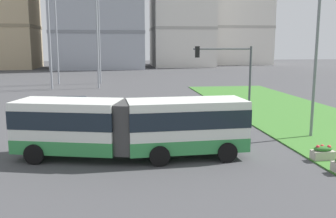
% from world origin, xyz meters
% --- Properties ---
extents(articulated_bus, '(12.03, 4.05, 3.00)m').
position_xyz_m(articulated_bus, '(-1.66, 14.14, 1.65)').
color(articulated_bus, silver).
rests_on(articulated_bus, ground).
extents(car_white_van, '(4.56, 2.37, 1.58)m').
position_xyz_m(car_white_van, '(-6.04, 25.82, 0.75)').
color(car_white_van, silver).
rests_on(car_white_van, ground).
extents(flower_planter_4, '(1.10, 0.56, 0.74)m').
position_xyz_m(flower_planter_4, '(7.82, 12.29, 0.43)').
color(flower_planter_4, '#B7AD9E').
rests_on(flower_planter_4, grass_median).
extents(traffic_light_far_right, '(4.39, 0.28, 5.64)m').
position_xyz_m(traffic_light_far_right, '(5.92, 22.00, 3.94)').
color(traffic_light_far_right, '#474C51').
rests_on(traffic_light_far_right, ground).
extents(streetlight_median, '(0.70, 0.28, 9.80)m').
position_xyz_m(streetlight_median, '(9.72, 16.98, 5.35)').
color(streetlight_median, slate).
rests_on(streetlight_median, ground).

